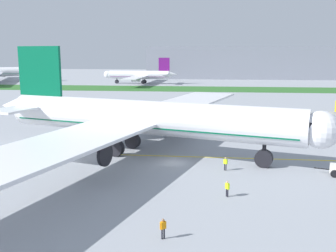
{
  "coord_description": "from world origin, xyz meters",
  "views": [
    {
      "loc": [
        4.89,
        -51.43,
        14.61
      ],
      "look_at": [
        -1.68,
        8.66,
        3.39
      ],
      "focal_mm": 42.32,
      "sensor_mm": 36.0,
      "label": 1
    }
  ],
  "objects_px": {
    "ground_crew_marshaller_front": "(227,187)",
    "parked_airliner_far_centre": "(140,75)",
    "ground_crew_wingwalker_port": "(163,227)",
    "service_truck_fuel_bowser": "(110,105)",
    "service_truck_baggage_loader": "(170,109)",
    "airliner_foreground": "(141,118)",
    "ground_crew_wingwalker_starboard": "(225,162)"
  },
  "relations": [
    {
      "from": "ground_crew_marshaller_front",
      "to": "ground_crew_wingwalker_starboard",
      "type": "distance_m",
      "value": 9.33
    },
    {
      "from": "airliner_foreground",
      "to": "service_truck_baggage_loader",
      "type": "distance_m",
      "value": 35.83
    },
    {
      "from": "ground_crew_wingwalker_starboard",
      "to": "parked_airliner_far_centre",
      "type": "relative_size",
      "value": 0.03
    },
    {
      "from": "service_truck_baggage_loader",
      "to": "service_truck_fuel_bowser",
      "type": "distance_m",
      "value": 17.5
    },
    {
      "from": "service_truck_baggage_loader",
      "to": "parked_airliner_far_centre",
      "type": "height_order",
      "value": "parked_airliner_far_centre"
    },
    {
      "from": "ground_crew_wingwalker_port",
      "to": "service_truck_fuel_bowser",
      "type": "relative_size",
      "value": 0.29
    },
    {
      "from": "ground_crew_wingwalker_port",
      "to": "ground_crew_wingwalker_starboard",
      "type": "relative_size",
      "value": 1.0
    },
    {
      "from": "service_truck_baggage_loader",
      "to": "ground_crew_wingwalker_port",
      "type": "bearing_deg",
      "value": -84.63
    },
    {
      "from": "ground_crew_marshaller_front",
      "to": "parked_airliner_far_centre",
      "type": "height_order",
      "value": "parked_airliner_far_centre"
    },
    {
      "from": "ground_crew_wingwalker_port",
      "to": "service_truck_baggage_loader",
      "type": "xyz_separation_m",
      "value": [
        -5.84,
        62.09,
        0.59
      ]
    },
    {
      "from": "ground_crew_wingwalker_port",
      "to": "service_truck_baggage_loader",
      "type": "relative_size",
      "value": 0.3
    },
    {
      "from": "airliner_foreground",
      "to": "ground_crew_wingwalker_port",
      "type": "bearing_deg",
      "value": -76.24
    },
    {
      "from": "ground_crew_wingwalker_port",
      "to": "ground_crew_wingwalker_starboard",
      "type": "height_order",
      "value": "same"
    },
    {
      "from": "service_truck_fuel_bowser",
      "to": "parked_airliner_far_centre",
      "type": "relative_size",
      "value": 0.11
    },
    {
      "from": "ground_crew_marshaller_front",
      "to": "ground_crew_wingwalker_starboard",
      "type": "bearing_deg",
      "value": 89.27
    },
    {
      "from": "airliner_foreground",
      "to": "ground_crew_wingwalker_port",
      "type": "relative_size",
      "value": 49.48
    },
    {
      "from": "ground_crew_wingwalker_port",
      "to": "ground_crew_marshaller_front",
      "type": "relative_size",
      "value": 1.0
    },
    {
      "from": "airliner_foreground",
      "to": "service_truck_baggage_loader",
      "type": "relative_size",
      "value": 14.82
    },
    {
      "from": "ground_crew_marshaller_front",
      "to": "parked_airliner_far_centre",
      "type": "bearing_deg",
      "value": 103.54
    },
    {
      "from": "service_truck_baggage_loader",
      "to": "parked_airliner_far_centre",
      "type": "xyz_separation_m",
      "value": [
        -24.35,
        95.8,
        2.56
      ]
    },
    {
      "from": "service_truck_fuel_bowser",
      "to": "service_truck_baggage_loader",
      "type": "bearing_deg",
      "value": -22.84
    },
    {
      "from": "ground_crew_wingwalker_starboard",
      "to": "ground_crew_marshaller_front",
      "type": "bearing_deg",
      "value": -90.73
    },
    {
      "from": "parked_airliner_far_centre",
      "to": "ground_crew_marshaller_front",
      "type": "bearing_deg",
      "value": -76.46
    },
    {
      "from": "airliner_foreground",
      "to": "service_truck_fuel_bowser",
      "type": "relative_size",
      "value": 14.11
    },
    {
      "from": "airliner_foreground",
      "to": "parked_airliner_far_centre",
      "type": "height_order",
      "value": "airliner_foreground"
    },
    {
      "from": "service_truck_fuel_bowser",
      "to": "parked_airliner_far_centre",
      "type": "distance_m",
      "value": 89.43
    },
    {
      "from": "service_truck_baggage_loader",
      "to": "service_truck_fuel_bowser",
      "type": "relative_size",
      "value": 0.95
    },
    {
      "from": "ground_crew_marshaller_front",
      "to": "service_truck_baggage_loader",
      "type": "height_order",
      "value": "service_truck_baggage_loader"
    },
    {
      "from": "ground_crew_marshaller_front",
      "to": "ground_crew_wingwalker_starboard",
      "type": "relative_size",
      "value": 1.0
    },
    {
      "from": "ground_crew_marshaller_front",
      "to": "service_truck_baggage_loader",
      "type": "xyz_separation_m",
      "value": [
        -11.27,
        52.07,
        0.59
      ]
    },
    {
      "from": "parked_airliner_far_centre",
      "to": "ground_crew_wingwalker_starboard",
      "type": "bearing_deg",
      "value": -75.54
    },
    {
      "from": "ground_crew_marshaller_front",
      "to": "service_truck_fuel_bowser",
      "type": "relative_size",
      "value": 0.28
    }
  ]
}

